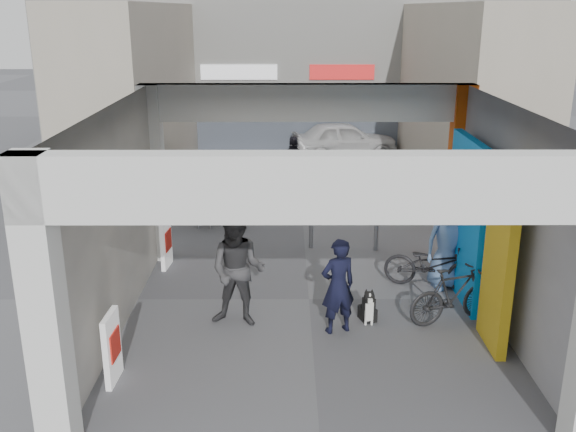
{
  "coord_description": "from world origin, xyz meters",
  "views": [
    {
      "loc": [
        -0.4,
        -10.24,
        4.86
      ],
      "look_at": [
        -0.36,
        1.0,
        1.21
      ],
      "focal_mm": 40.0,
      "sensor_mm": 36.0,
      "label": 1
    }
  ],
  "objects_px": {
    "cafe_set": "(225,210)",
    "border_collie": "(368,309)",
    "bicycle_rear": "(454,295)",
    "bicycle_front": "(432,265)",
    "man_back_turned": "(238,270)",
    "man_crates": "(294,166)",
    "man_with_dog": "(338,286)",
    "produce_stand": "(234,197)",
    "white_van": "(344,139)",
    "man_elderly": "(448,241)"
  },
  "relations": [
    {
      "from": "cafe_set",
      "to": "border_collie",
      "type": "distance_m",
      "value": 5.89
    },
    {
      "from": "bicycle_rear",
      "to": "bicycle_front",
      "type": "bearing_deg",
      "value": -16.04
    },
    {
      "from": "man_back_turned",
      "to": "bicycle_rear",
      "type": "distance_m",
      "value": 3.49
    },
    {
      "from": "cafe_set",
      "to": "man_crates",
      "type": "bearing_deg",
      "value": 53.1
    },
    {
      "from": "man_with_dog",
      "to": "produce_stand",
      "type": "bearing_deg",
      "value": -92.9
    },
    {
      "from": "border_collie",
      "to": "bicycle_rear",
      "type": "distance_m",
      "value": 1.39
    },
    {
      "from": "man_with_dog",
      "to": "bicycle_front",
      "type": "distance_m",
      "value": 2.48
    },
    {
      "from": "border_collie",
      "to": "bicycle_front",
      "type": "bearing_deg",
      "value": 26.63
    },
    {
      "from": "man_back_turned",
      "to": "white_van",
      "type": "distance_m",
      "value": 12.54
    },
    {
      "from": "man_with_dog",
      "to": "bicycle_rear",
      "type": "height_order",
      "value": "man_with_dog"
    },
    {
      "from": "produce_stand",
      "to": "white_van",
      "type": "relative_size",
      "value": 0.34
    },
    {
      "from": "border_collie",
      "to": "man_elderly",
      "type": "distance_m",
      "value": 2.22
    },
    {
      "from": "produce_stand",
      "to": "cafe_set",
      "type": "bearing_deg",
      "value": -109.35
    },
    {
      "from": "produce_stand",
      "to": "bicycle_rear",
      "type": "distance_m",
      "value": 7.39
    },
    {
      "from": "produce_stand",
      "to": "bicycle_front",
      "type": "bearing_deg",
      "value": -62.59
    },
    {
      "from": "cafe_set",
      "to": "bicycle_front",
      "type": "relative_size",
      "value": 0.78
    },
    {
      "from": "man_elderly",
      "to": "bicycle_rear",
      "type": "relative_size",
      "value": 1.1
    },
    {
      "from": "cafe_set",
      "to": "bicycle_rear",
      "type": "bearing_deg",
      "value": -51.34
    },
    {
      "from": "cafe_set",
      "to": "man_elderly",
      "type": "bearing_deg",
      "value": -40.85
    },
    {
      "from": "cafe_set",
      "to": "man_crates",
      "type": "relative_size",
      "value": 0.82
    },
    {
      "from": "bicycle_front",
      "to": "white_van",
      "type": "height_order",
      "value": "white_van"
    },
    {
      "from": "produce_stand",
      "to": "bicycle_rear",
      "type": "height_order",
      "value": "bicycle_rear"
    },
    {
      "from": "produce_stand",
      "to": "border_collie",
      "type": "height_order",
      "value": "produce_stand"
    },
    {
      "from": "man_elderly",
      "to": "white_van",
      "type": "height_order",
      "value": "man_elderly"
    },
    {
      "from": "man_with_dog",
      "to": "white_van",
      "type": "relative_size",
      "value": 0.43
    },
    {
      "from": "produce_stand",
      "to": "man_elderly",
      "type": "relative_size",
      "value": 0.69
    },
    {
      "from": "man_crates",
      "to": "man_back_turned",
      "type": "bearing_deg",
      "value": 80.18
    },
    {
      "from": "cafe_set",
      "to": "man_elderly",
      "type": "relative_size",
      "value": 0.77
    },
    {
      "from": "white_van",
      "to": "man_back_turned",
      "type": "bearing_deg",
      "value": 156.57
    },
    {
      "from": "border_collie",
      "to": "white_van",
      "type": "bearing_deg",
      "value": 68.04
    },
    {
      "from": "man_with_dog",
      "to": "bicycle_rear",
      "type": "xyz_separation_m",
      "value": [
        1.9,
        0.31,
        -0.3
      ]
    },
    {
      "from": "man_back_turned",
      "to": "bicycle_front",
      "type": "bearing_deg",
      "value": 32.06
    },
    {
      "from": "man_crates",
      "to": "bicycle_rear",
      "type": "distance_m",
      "value": 7.82
    },
    {
      "from": "bicycle_front",
      "to": "man_with_dog",
      "type": "bearing_deg",
      "value": 150.97
    },
    {
      "from": "cafe_set",
      "to": "border_collie",
      "type": "bearing_deg",
      "value": -61.81
    },
    {
      "from": "man_elderly",
      "to": "bicycle_front",
      "type": "distance_m",
      "value": 0.51
    },
    {
      "from": "bicycle_front",
      "to": "man_elderly",
      "type": "bearing_deg",
      "value": -54.2
    },
    {
      "from": "man_with_dog",
      "to": "cafe_set",
      "type": "bearing_deg",
      "value": -88.59
    },
    {
      "from": "man_back_turned",
      "to": "bicycle_front",
      "type": "xyz_separation_m",
      "value": [
        3.39,
        1.38,
        -0.48
      ]
    },
    {
      "from": "man_with_dog",
      "to": "bicycle_rear",
      "type": "distance_m",
      "value": 1.94
    },
    {
      "from": "bicycle_front",
      "to": "man_crates",
      "type": "bearing_deg",
      "value": 40.79
    },
    {
      "from": "man_elderly",
      "to": "white_van",
      "type": "relative_size",
      "value": 0.49
    },
    {
      "from": "man_crates",
      "to": "bicycle_rear",
      "type": "relative_size",
      "value": 1.02
    },
    {
      "from": "man_back_turned",
      "to": "man_crates",
      "type": "bearing_deg",
      "value": 92.5
    },
    {
      "from": "man_crates",
      "to": "man_with_dog",
      "type": "bearing_deg",
      "value": 91.98
    },
    {
      "from": "cafe_set",
      "to": "border_collie",
      "type": "relative_size",
      "value": 2.24
    },
    {
      "from": "man_back_turned",
      "to": "white_van",
      "type": "xyz_separation_m",
      "value": [
        2.73,
        12.23,
        -0.32
      ]
    },
    {
      "from": "man_back_turned",
      "to": "produce_stand",
      "type": "bearing_deg",
      "value": 105.0
    },
    {
      "from": "man_with_dog",
      "to": "man_crates",
      "type": "distance_m",
      "value": 7.74
    },
    {
      "from": "bicycle_rear",
      "to": "white_van",
      "type": "relative_size",
      "value": 0.44
    }
  ]
}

